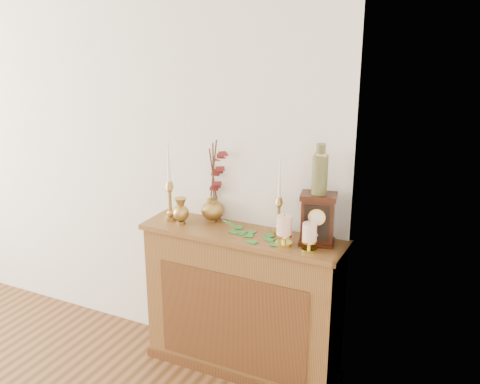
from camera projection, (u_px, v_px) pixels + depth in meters
The scene contains 10 objects.
console_shelf at pixel (242, 307), 3.44m from camera, with size 1.24×0.34×0.93m.
candlestick_left at pixel (170, 194), 3.44m from camera, with size 0.08×0.08×0.51m.
candlestick_center at pixel (279, 209), 3.24m from camera, with size 0.08×0.08×0.45m.
bud_vase at pixel (181, 211), 3.40m from camera, with size 0.10×0.10×0.16m.
ginger_jar at pixel (217, 183), 3.42m from camera, with size 0.22×0.23×0.52m.
pillar_candle_left at pixel (284, 229), 3.08m from camera, with size 0.09×0.09×0.18m.
pillar_candle_right at pixel (309, 236), 3.01m from camera, with size 0.09×0.09×0.17m.
ivy_garland at pixel (252, 236), 3.19m from camera, with size 0.46×0.24×0.09m.
mantel_clock at pixel (318, 219), 3.09m from camera, with size 0.22×0.18×0.29m.
ceramic_vase at pixel (320, 172), 3.01m from camera, with size 0.09×0.09×0.28m.
Camera 1 is at (2.74, -0.64, 2.18)m, focal length 42.00 mm.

